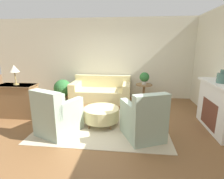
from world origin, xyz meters
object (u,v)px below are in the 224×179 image
object	(u,v)px
dresser	(18,100)
table_lamp	(14,70)
couch	(101,92)
potted_plant_on_side_table	(144,78)
side_table	(144,90)
potted_plant_floor	(63,89)
armchair_right	(144,120)
armchair_left	(57,116)
vase_mantel_near	(222,78)
ottoman_table	(101,114)

from	to	relation	value
dresser	table_lamp	world-z (taller)	table_lamp
couch	table_lamp	xyz separation A→B (m)	(-1.94, -1.67, 0.97)
potted_plant_on_side_table	couch	bearing A→B (deg)	174.70
side_table	potted_plant_floor	bearing A→B (deg)	179.90
armchair_right	armchair_left	bearing A→B (deg)	180.00
table_lamp	dresser	bearing A→B (deg)	0.00
couch	dresser	size ratio (longest dim) A/B	2.03
couch	armchair_left	world-z (taller)	armchair_left
potted_plant_floor	vase_mantel_near	bearing A→B (deg)	-22.62
armchair_right	side_table	distance (m)	2.33
armchair_left	dresser	size ratio (longest dim) A/B	1.05
ottoman_table	side_table	xyz separation A→B (m)	(1.11, 1.80, 0.16)
side_table	vase_mantel_near	size ratio (longest dim) A/B	2.23
armchair_left	dresser	distance (m)	1.62
table_lamp	couch	bearing A→B (deg)	40.66
armchair_left	dresser	xyz separation A→B (m)	(-1.41, 0.79, 0.06)
vase_mantel_near	side_table	bearing A→B (deg)	129.97
couch	potted_plant_floor	world-z (taller)	couch
armchair_left	table_lamp	distance (m)	1.84
vase_mantel_near	table_lamp	size ratio (longest dim) A/B	0.56
armchair_right	ottoman_table	size ratio (longest dim) A/B	1.23
armchair_right	ottoman_table	bearing A→B (deg)	151.27
vase_mantel_near	table_lamp	xyz separation A→B (m)	(-4.88, 0.24, 0.07)
couch	side_table	bearing A→B (deg)	-5.30
potted_plant_on_side_table	potted_plant_floor	distance (m)	2.82
ottoman_table	potted_plant_on_side_table	world-z (taller)	potted_plant_on_side_table
ottoman_table	side_table	size ratio (longest dim) A/B	1.33
ottoman_table	couch	bearing A→B (deg)	100.08
dresser	table_lamp	xyz separation A→B (m)	(0.00, 0.00, 0.82)
armchair_right	side_table	world-z (taller)	armchair_right
couch	side_table	size ratio (longest dim) A/B	3.16
couch	armchair_left	xyz separation A→B (m)	(-0.53, -2.46, 0.09)
armchair_right	table_lamp	bearing A→B (deg)	166.25
armchair_left	potted_plant_on_side_table	xyz separation A→B (m)	(1.98, 2.33, 0.47)
couch	armchair_right	xyz separation A→B (m)	(1.31, -2.46, 0.09)
armchair_right	couch	bearing A→B (deg)	117.96
armchair_left	vase_mantel_near	size ratio (longest dim) A/B	3.65
armchair_right	vase_mantel_near	distance (m)	1.91
couch	side_table	world-z (taller)	couch
dresser	potted_plant_on_side_table	bearing A→B (deg)	24.30
armchair_right	potted_plant_floor	size ratio (longest dim) A/B	1.43
ottoman_table	side_table	world-z (taller)	side_table
dresser	vase_mantel_near	distance (m)	4.94
vase_mantel_near	armchair_left	bearing A→B (deg)	-170.94
armchair_left	table_lamp	size ratio (longest dim) A/B	2.03
vase_mantel_near	potted_plant_floor	bearing A→B (deg)	157.38
side_table	table_lamp	xyz separation A→B (m)	(-3.39, -1.53, 0.83)
armchair_left	armchair_right	size ratio (longest dim) A/B	1.00
armchair_right	potted_plant_on_side_table	distance (m)	2.38
armchair_right	table_lamp	xyz separation A→B (m)	(-3.25, 0.79, 0.88)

